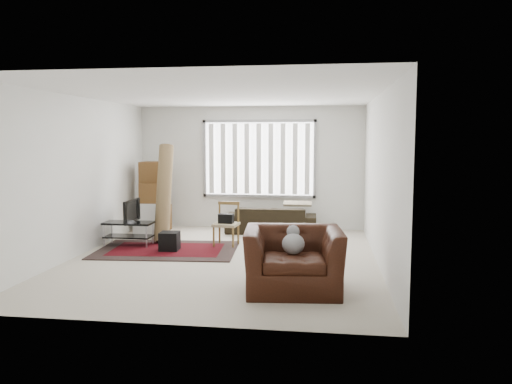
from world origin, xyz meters
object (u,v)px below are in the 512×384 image
(moving_boxes, at_px, (154,199))
(side_chair, at_px, (226,222))
(tv_stand, at_px, (129,229))
(armchair, at_px, (293,255))
(sofa, at_px, (271,216))

(moving_boxes, distance_m, side_chair, 2.27)
(moving_boxes, bearing_deg, tv_stand, -88.51)
(tv_stand, height_order, armchair, armchair)
(tv_stand, xyz_separation_m, armchair, (3.20, -2.32, 0.14))
(moving_boxes, relative_size, sofa, 0.79)
(tv_stand, relative_size, moving_boxes, 0.60)
(tv_stand, bearing_deg, side_chair, 8.38)
(armchair, bearing_deg, tv_stand, 138.75)
(tv_stand, xyz_separation_m, moving_boxes, (-0.04, 1.56, 0.37))
(sofa, xyz_separation_m, side_chair, (-0.68, -1.45, 0.08))
(moving_boxes, relative_size, armchair, 1.11)
(tv_stand, xyz_separation_m, sofa, (2.48, 1.71, 0.04))
(tv_stand, distance_m, side_chair, 1.82)
(moving_boxes, xyz_separation_m, armchair, (3.25, -3.88, -0.23))
(sofa, bearing_deg, moving_boxes, 1.99)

